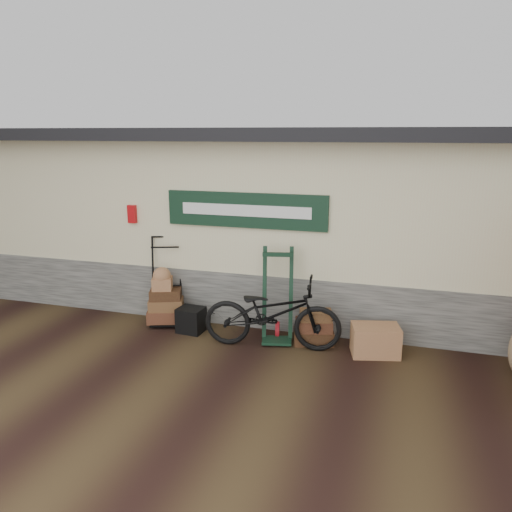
{
  "coord_description": "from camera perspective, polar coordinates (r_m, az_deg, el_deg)",
  "views": [
    {
      "loc": [
        2.08,
        -6.38,
        3.13
      ],
      "look_at": [
        -0.11,
        0.9,
        1.24
      ],
      "focal_mm": 35.0,
      "sensor_mm": 36.0,
      "label": 1
    }
  ],
  "objects": [
    {
      "name": "station_building",
      "position": [
        9.47,
        3.82,
        4.7
      ],
      "size": [
        14.4,
        4.1,
        3.2
      ],
      "color": "#4C4C47",
      "rests_on": "ground"
    },
    {
      "name": "porter_trolley",
      "position": [
        8.48,
        -10.21,
        -2.66
      ],
      "size": [
        0.88,
        0.77,
        1.48
      ],
      "primitive_type": null,
      "rotation": [
        0.0,
        0.0,
        0.34
      ],
      "color": "black",
      "rests_on": "ground"
    },
    {
      "name": "green_barrow",
      "position": [
        7.6,
        2.49,
        -4.5
      ],
      "size": [
        0.61,
        0.55,
        1.45
      ],
      "primitive_type": null,
      "rotation": [
        0.0,
        0.0,
        0.21
      ],
      "color": "black",
      "rests_on": "ground"
    },
    {
      "name": "suitcase_stack",
      "position": [
        7.7,
        6.62,
        -8.02
      ],
      "size": [
        0.67,
        0.52,
        0.53
      ],
      "primitive_type": null,
      "rotation": [
        0.0,
        0.0,
        0.27
      ],
      "color": "#3A1C12",
      "rests_on": "ground"
    },
    {
      "name": "ground",
      "position": [
        7.4,
        -1.22,
        -11.08
      ],
      "size": [
        80.0,
        80.0,
        0.0
      ],
      "primitive_type": "plane",
      "color": "black",
      "rests_on": "ground"
    },
    {
      "name": "black_trunk",
      "position": [
        8.15,
        -7.43,
        -7.24
      ],
      "size": [
        0.43,
        0.38,
        0.4
      ],
      "primitive_type": "cube",
      "rotation": [
        0.0,
        0.0,
        -0.08
      ],
      "color": "black",
      "rests_on": "ground"
    },
    {
      "name": "bicycle",
      "position": [
        7.39,
        1.86,
        -6.13
      ],
      "size": [
        0.95,
        2.12,
        1.19
      ],
      "primitive_type": "imported",
      "rotation": [
        0.0,
        0.0,
        1.69
      ],
      "color": "black",
      "rests_on": "ground"
    },
    {
      "name": "wicker_hamper",
      "position": [
        7.49,
        13.48,
        -9.34
      ],
      "size": [
        0.75,
        0.58,
        0.44
      ],
      "primitive_type": "cube",
      "rotation": [
        0.0,
        0.0,
        0.24
      ],
      "color": "brown",
      "rests_on": "ground"
    }
  ]
}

